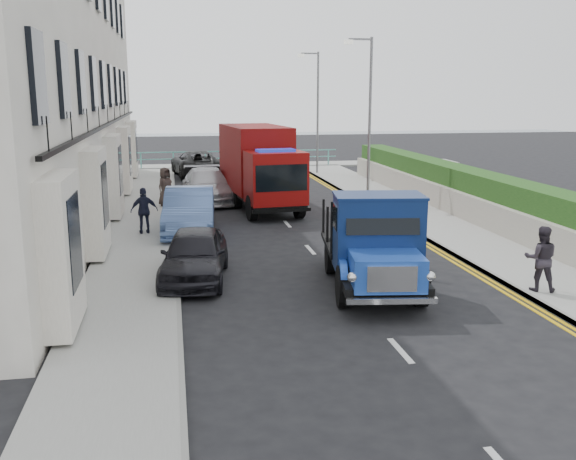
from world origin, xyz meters
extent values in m
plane|color=black|center=(0.00, 0.00, 0.00)|extent=(120.00, 120.00, 0.00)
cube|color=gray|center=(-5.20, 9.00, 0.06)|extent=(2.40, 38.00, 0.12)
cube|color=gray|center=(5.30, 9.00, 0.06)|extent=(2.60, 38.00, 0.12)
cube|color=gray|center=(0.00, 29.00, 0.06)|extent=(30.00, 2.50, 0.12)
plane|color=slate|center=(0.00, 60.00, 0.00)|extent=(120.00, 120.00, 0.00)
cube|color=white|center=(-9.50, 13.00, 7.00)|extent=(6.00, 30.00, 14.00)
cube|color=black|center=(-6.35, 13.00, 3.60)|extent=(0.12, 28.00, 0.10)
cube|color=#B2AD9E|center=(6.60, 9.00, 0.55)|extent=(0.30, 28.00, 1.00)
cube|color=#174215|center=(7.30, 9.00, 0.95)|extent=(1.20, 28.00, 1.70)
cube|color=#59B2A5|center=(0.00, 28.20, 1.08)|extent=(13.00, 0.08, 0.06)
cube|color=#59B2A5|center=(0.00, 28.20, 0.65)|extent=(13.00, 0.06, 0.05)
cylinder|color=slate|center=(4.30, 14.00, 3.50)|extent=(0.12, 0.12, 7.00)
cube|color=slate|center=(3.80, 14.00, 6.90)|extent=(1.00, 0.08, 0.08)
cube|color=beige|center=(3.30, 14.00, 6.78)|extent=(0.35, 0.18, 0.18)
cylinder|color=slate|center=(4.30, 24.00, 3.50)|extent=(0.12, 0.12, 7.00)
cube|color=slate|center=(3.80, 24.00, 6.90)|extent=(1.00, 0.08, 0.08)
cube|color=beige|center=(3.30, 24.00, 6.78)|extent=(0.35, 0.18, 0.18)
cylinder|color=black|center=(-0.41, 0.64, 0.48)|extent=(0.39, 0.98, 0.95)
cylinder|color=black|center=(1.32, 0.39, 0.48)|extent=(0.39, 0.98, 0.95)
cylinder|color=black|center=(-0.01, 3.39, 0.48)|extent=(0.39, 0.98, 0.95)
cylinder|color=black|center=(1.72, 3.14, 0.48)|extent=(0.39, 0.98, 0.95)
cube|color=black|center=(0.66, 1.89, 0.62)|extent=(2.56, 4.99, 0.18)
cube|color=#214CB5|center=(0.39, 0.07, 0.97)|extent=(1.71, 1.50, 0.71)
cube|color=silver|center=(0.29, -0.59, 0.97)|extent=(1.04, 0.23, 0.55)
cube|color=#0F2251|center=(0.56, 1.20, 1.54)|extent=(2.14, 1.47, 1.74)
cube|color=black|center=(0.83, 3.07, 0.84)|extent=(2.46, 3.05, 0.12)
cylinder|color=black|center=(-1.19, 10.89, 0.49)|extent=(0.39, 1.00, 0.98)
cylinder|color=black|center=(0.66, 11.09, 0.49)|extent=(0.39, 1.00, 0.98)
cylinder|color=black|center=(-1.49, 13.63, 0.49)|extent=(0.39, 1.00, 0.98)
cylinder|color=black|center=(0.37, 13.83, 0.49)|extent=(0.39, 1.00, 0.98)
cylinder|color=black|center=(-1.69, 15.57, 0.49)|extent=(0.39, 1.00, 0.98)
cylinder|color=black|center=(0.16, 15.77, 0.49)|extent=(0.39, 1.00, 0.98)
cube|color=black|center=(-0.51, 13.29, 0.67)|extent=(2.69, 6.39, 0.22)
cube|color=maroon|center=(-0.27, 10.99, 1.60)|extent=(2.30, 1.90, 1.95)
cube|color=black|center=(-0.18, 10.18, 1.69)|extent=(1.95, 0.28, 0.98)
cube|color=#700908|center=(-0.61, 14.26, 2.04)|extent=(2.69, 4.82, 2.66)
imported|color=black|center=(-3.60, 3.38, 0.67)|extent=(2.11, 4.10, 1.34)
imported|color=#506FAD|center=(-3.56, 9.09, 0.77)|extent=(1.95, 4.78, 1.54)
imported|color=silver|center=(-2.60, 15.53, 0.72)|extent=(2.21, 5.03, 1.44)
imported|color=black|center=(-2.69, 24.60, 0.74)|extent=(3.10, 5.59, 1.48)
imported|color=#B8B8BD|center=(0.50, 26.15, 0.72)|extent=(1.84, 4.29, 1.44)
imported|color=#2E2831|center=(4.40, 0.64, 0.90)|extent=(0.93, 0.85, 1.56)
imported|color=black|center=(-5.05, 8.78, 0.89)|extent=(0.94, 0.48, 1.53)
imported|color=#372C28|center=(-4.40, 14.07, 0.92)|extent=(0.91, 0.91, 1.60)
camera|label=1|loc=(-4.07, -12.69, 4.72)|focal=40.00mm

